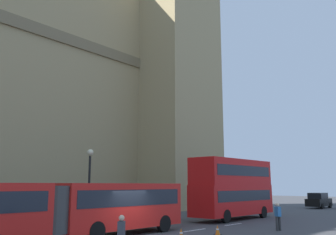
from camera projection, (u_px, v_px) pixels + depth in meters
articulated_bus at (48, 207)px, 18.03m from camera, size 17.44×2.54×2.90m
double_decker_bus at (233, 186)px, 30.89m from camera, size 9.25×2.54×4.90m
sedan_lead at (319, 201)px, 45.33m from camera, size 4.40×1.86×1.85m
traffic_cone_west at (181, 234)px, 19.37m from camera, size 0.36×0.36×0.58m
traffic_cone_middle at (218, 230)px, 20.95m from camera, size 0.36×0.36×0.58m
street_lamp at (89, 181)px, 25.46m from camera, size 0.44×0.44×5.27m
pedestrian_by_kerb at (278, 216)px, 23.19m from camera, size 0.41×0.47×1.69m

